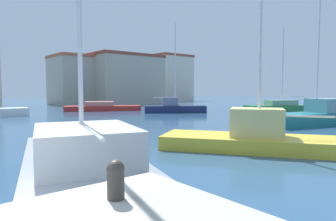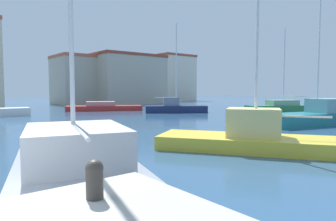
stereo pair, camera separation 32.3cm
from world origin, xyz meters
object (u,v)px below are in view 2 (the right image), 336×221
Objects in this scene: sailboat_teal_near_pier at (319,115)px; sailboat_green_distant_east at (283,109)px; mooring_bollard at (94,178)px; motorboat_red_far_left at (104,107)px; sailboat_navy_inner_mooring at (175,107)px; sailboat_yellow_outer_mooring at (255,137)px; sailboat_grey_far_right at (75,165)px.

sailboat_green_distant_east is (5.80, 6.27, -0.07)m from sailboat_teal_near_pier.
mooring_bollard is 29.40m from sailboat_green_distant_east.
sailboat_teal_near_pier is 24.11m from motorboat_red_far_left.
sailboat_navy_inner_mooring is 1.08× the size of motorboat_red_far_left.
sailboat_yellow_outer_mooring is 1.34× the size of motorboat_red_far_left.
sailboat_grey_far_right reaches higher than sailboat_navy_inner_mooring.
mooring_bollard is at bearing -156.48° from sailboat_yellow_outer_mooring.
mooring_bollard is 0.05× the size of sailboat_teal_near_pier.
mooring_bollard is at bearing -162.38° from sailboat_teal_near_pier.
sailboat_navy_inner_mooring is 21.18m from sailboat_yellow_outer_mooring.
sailboat_grey_far_right is 7.83m from sailboat_yellow_outer_mooring.
sailboat_grey_far_right is 29.76m from motorboat_red_far_left.
sailboat_green_distant_east reaches higher than mooring_bollard.
sailboat_teal_near_pier reaches higher than sailboat_navy_inner_mooring.
motorboat_red_far_left is 1.05× the size of sailboat_green_distant_east.
sailboat_grey_far_right is (-19.39, -2.71, -0.08)m from sailboat_teal_near_pier.
sailboat_grey_far_right reaches higher than motorboat_red_far_left.
sailboat_yellow_outer_mooring is (7.83, 0.10, -0.04)m from sailboat_grey_far_right.
sailboat_yellow_outer_mooring is (-11.56, -2.61, -0.12)m from sailboat_teal_near_pier.
sailboat_yellow_outer_mooring reaches higher than sailboat_navy_inner_mooring.
sailboat_navy_inner_mooring is at bearing 44.14° from sailboat_grey_far_right.
sailboat_grey_far_right is 0.85× the size of sailboat_yellow_outer_mooring.
motorboat_red_far_left is (-4.71, 8.00, -0.17)m from sailboat_navy_inner_mooring.
sailboat_teal_near_pier reaches higher than sailboat_green_distant_east.
sailboat_yellow_outer_mooring is 26.86m from motorboat_red_far_left.
sailboat_navy_inner_mooring is at bearing 47.78° from mooring_bollard.
sailboat_green_distant_east is (25.19, 8.98, 0.00)m from sailboat_grey_far_right.
sailboat_teal_near_pier reaches higher than motorboat_red_far_left.
sailboat_navy_inner_mooring is 9.28m from motorboat_red_far_left.
motorboat_red_far_left is at bearing 61.77° from sailboat_grey_far_right.
sailboat_teal_near_pier is at bearing -87.76° from sailboat_navy_inner_mooring.
sailboat_navy_inner_mooring is 15.53m from sailboat_teal_near_pier.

